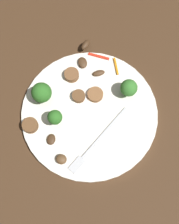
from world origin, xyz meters
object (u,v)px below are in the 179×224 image
at_px(broccoli_floret_0, 55,118).
at_px(mushroom_1, 82,63).
at_px(mushroom_0, 51,139).
at_px(fork, 95,144).
at_px(mushroom_3, 61,159).
at_px(plate, 90,113).
at_px(mushroom_2, 86,45).
at_px(broccoli_floret_2, 42,93).
at_px(sausage_slice_1, 79,96).
at_px(sausage_slice_2, 95,95).
at_px(mushroom_4, 99,73).
at_px(sausage_slice_3, 30,125).
at_px(broccoli_floret_1, 129,88).
at_px(pepper_strip_0, 99,56).
at_px(sausage_slice_0, 72,75).
at_px(pepper_strip_1, 116,66).

relative_size(broccoli_floret_0, mushroom_1, 1.80).
bearing_deg(mushroom_0, fork, 129.02).
height_order(broccoli_floret_0, mushroom_1, broccoli_floret_0).
relative_size(fork, mushroom_3, 7.91).
height_order(plate, broccoli_floret_0, broccoli_floret_0).
bearing_deg(mushroom_3, mushroom_0, -107.15).
height_order(fork, mushroom_2, mushroom_2).
height_order(fork, mushroom_1, mushroom_1).
xyz_separation_m(broccoli_floret_2, mushroom_2, (-0.16, -0.03, -0.03)).
height_order(plate, sausage_slice_1, sausage_slice_1).
distance_m(sausage_slice_2, mushroom_4, 0.05).
relative_size(sausage_slice_1, sausage_slice_3, 0.87).
bearing_deg(broccoli_floret_0, fork, 104.61).
bearing_deg(sausage_slice_2, fork, 43.78).
xyz_separation_m(mushroom_0, mushroom_4, (-0.18, -0.03, 0.00)).
distance_m(mushroom_1, mushroom_3, 0.23).
relative_size(sausage_slice_1, mushroom_1, 1.01).
relative_size(broccoli_floret_1, sausage_slice_2, 1.41).
bearing_deg(broccoli_floret_1, pepper_strip_0, -102.22).
relative_size(mushroom_0, mushroom_1, 0.83).
xyz_separation_m(sausage_slice_3, pepper_strip_0, (-0.22, -0.01, -0.01)).
bearing_deg(mushroom_2, fork, 49.31).
xyz_separation_m(mushroom_3, pepper_strip_0, (-0.23, -0.11, -0.00)).
relative_size(fork, mushroom_2, 6.00).
height_order(broccoli_floret_0, sausage_slice_0, broccoli_floret_0).
height_order(fork, pepper_strip_1, same).
bearing_deg(broccoli_floret_1, mushroom_0, -13.04).
height_order(mushroom_3, mushroom_4, mushroom_3).
relative_size(fork, sausage_slice_1, 6.22).
bearing_deg(pepper_strip_1, sausage_slice_2, 10.20).
bearing_deg(broccoli_floret_2, broccoli_floret_0, 73.33).
bearing_deg(sausage_slice_2, broccoli_floret_2, -41.69).
height_order(plate, sausage_slice_3, sausage_slice_3).
bearing_deg(sausage_slice_0, sausage_slice_1, 61.74).
bearing_deg(pepper_strip_1, mushroom_4, -20.87).
xyz_separation_m(broccoli_floret_2, pepper_strip_0, (-0.16, 0.01, -0.03)).
bearing_deg(pepper_strip_1, mushroom_3, 15.22).
distance_m(sausage_slice_0, mushroom_3, 0.19).
distance_m(plate, sausage_slice_0, 0.10).
relative_size(mushroom_1, pepper_strip_0, 0.57).
height_order(fork, broccoli_floret_2, broccoli_floret_2).
bearing_deg(mushroom_0, broccoli_floret_2, -123.53).
relative_size(sausage_slice_3, pepper_strip_0, 0.66).
xyz_separation_m(broccoli_floret_2, sausage_slice_2, (-0.09, 0.08, -0.03)).
relative_size(mushroom_0, mushroom_2, 0.79).
height_order(plate, sausage_slice_0, sausage_slice_0).
bearing_deg(mushroom_2, mushroom_4, 66.26).
xyz_separation_m(sausage_slice_2, sausage_slice_3, (0.15, -0.05, 0.00)).
xyz_separation_m(sausage_slice_2, mushroom_3, (0.15, 0.05, 0.00)).
xyz_separation_m(sausage_slice_0, sausage_slice_3, (0.14, 0.02, -0.00)).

